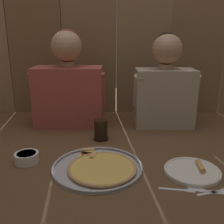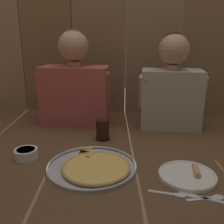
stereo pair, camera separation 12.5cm
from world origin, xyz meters
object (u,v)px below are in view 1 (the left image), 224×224
object	(u,v)px
pizza_tray	(99,167)
diner_right	(165,84)
dinner_plate	(192,171)
diner_left	(68,84)
dipping_bowl	(27,157)
drinking_glass	(101,130)

from	to	relation	value
pizza_tray	diner_right	bearing A→B (deg)	56.77
dinner_plate	diner_left	xyz separation A→B (m)	(-0.59, 0.59, 0.25)
dipping_bowl	diner_left	world-z (taller)	diner_left
diner_left	diner_right	world-z (taller)	diner_left
dinner_plate	drinking_glass	distance (m)	0.53
dinner_plate	dipping_bowl	world-z (taller)	dipping_bowl
pizza_tray	drinking_glass	distance (m)	0.32
dinner_plate	pizza_tray	bearing A→B (deg)	175.51
pizza_tray	drinking_glass	bearing A→B (deg)	91.32
drinking_glass	diner_right	xyz separation A→B (m)	(0.38, 0.24, 0.20)
diner_left	pizza_tray	bearing A→B (deg)	-69.38
drinking_glass	pizza_tray	bearing A→B (deg)	-88.68
diner_right	dipping_bowl	bearing A→B (deg)	-143.87
dipping_bowl	diner_left	distance (m)	0.56
pizza_tray	diner_right	xyz separation A→B (m)	(0.37, 0.56, 0.25)
pizza_tray	diner_left	distance (m)	0.65
dinner_plate	drinking_glass	size ratio (longest dim) A/B	2.08
diner_right	pizza_tray	bearing A→B (deg)	-123.23
diner_left	diner_right	distance (m)	0.58
pizza_tray	dinner_plate	world-z (taller)	dinner_plate
dinner_plate	diner_left	world-z (taller)	diner_left
dipping_bowl	diner_left	bearing A→B (deg)	77.75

